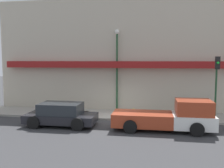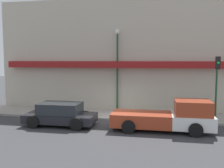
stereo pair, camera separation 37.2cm
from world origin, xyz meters
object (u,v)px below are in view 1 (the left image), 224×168
(pickup_truck, at_px, (170,117))
(traffic_light, at_px, (217,77))
(street_lamp, at_px, (117,61))
(parked_car, at_px, (61,114))
(fire_hydrant, at_px, (134,113))

(pickup_truck, relative_size, traffic_light, 1.39)
(traffic_light, bearing_deg, street_lamp, 163.03)
(pickup_truck, xyz_separation_m, parked_car, (-6.54, 0.00, -0.10))
(pickup_truck, height_order, parked_car, pickup_truck)
(pickup_truck, xyz_separation_m, fire_hydrant, (-2.24, 2.20, -0.33))
(fire_hydrant, relative_size, traffic_light, 0.15)
(pickup_truck, distance_m, parked_car, 6.54)
(pickup_truck, bearing_deg, fire_hydrant, 136.67)
(pickup_truck, bearing_deg, street_lamp, 131.57)
(fire_hydrant, relative_size, street_lamp, 0.10)
(fire_hydrant, xyz_separation_m, traffic_light, (5.25, 0.08, 2.49))
(parked_car, xyz_separation_m, street_lamp, (2.86, 4.32, 3.25))
(parked_car, height_order, traffic_light, traffic_light)
(parked_car, bearing_deg, fire_hydrant, 26.17)
(street_lamp, relative_size, traffic_light, 1.50)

